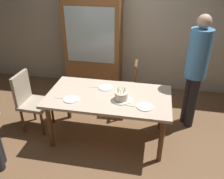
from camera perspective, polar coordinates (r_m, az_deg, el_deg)
The scene contains 14 objects.
ground at distance 3.82m, azimuth -0.75°, elevation -11.13°, with size 6.40×6.40×0.00m, color brown.
back_wall at distance 4.89m, azimuth 3.66°, elevation 15.13°, with size 6.40×0.10×2.60m, color beige.
dining_table at distance 3.43m, azimuth -0.82°, elevation -2.63°, with size 1.76×0.94×0.75m.
birthday_cake at distance 3.25m, azimuth 2.22°, elevation -1.73°, with size 0.28×0.28×0.19m.
plate_near_celebrant at distance 3.34m, azimuth -9.76°, elevation -2.29°, with size 0.22×0.22×0.01m, color white.
plate_far_side at distance 3.58m, azimuth -1.53°, elevation 0.48°, with size 0.22×0.22×0.01m, color white.
plate_near_guest at distance 3.16m, azimuth 7.86°, elevation -4.11°, with size 0.22×0.22×0.01m, color white.
fork_near_celebrant at distance 3.39m, azimuth -12.29°, elevation -2.04°, with size 0.18×0.02×0.01m, color silver.
fork_far_side at distance 3.61m, azimuth -4.05°, elevation 0.58°, with size 0.18×0.02×0.01m, color silver.
fork_near_guest at distance 3.15m, azimuth 4.94°, elevation -4.00°, with size 0.18×0.02×0.01m, color silver.
chair_spindle_back at distance 4.19m, azimuth 3.22°, elevation 0.35°, with size 0.46×0.46×0.95m.
chair_upholstered at distance 3.94m, azimuth -19.15°, elevation -2.10°, with size 0.46×0.46×0.95m.
person_guest at distance 3.79m, azimuth 19.54°, elevation 5.17°, with size 0.32×0.32×1.81m.
china_cabinet at distance 4.83m, azimuth -4.47°, elevation 10.64°, with size 1.10×0.45×1.90m.
Camera 1 is at (0.60, -2.87, 2.45)m, focal length 38.10 mm.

